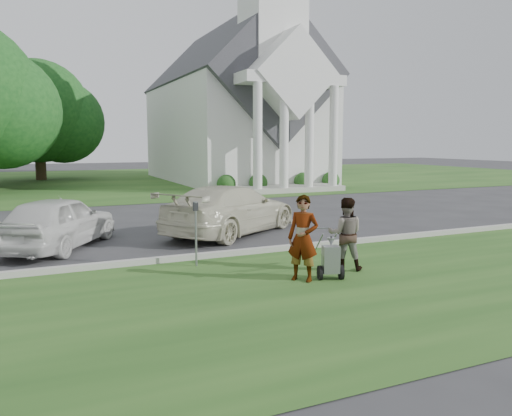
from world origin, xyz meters
TOP-DOWN VIEW (x-y plane):
  - ground at (0.00, 0.00)m, footprint 120.00×120.00m
  - grass_strip at (0.00, -3.00)m, footprint 80.00×7.00m
  - church_lawn at (0.00, 27.00)m, footprint 80.00×30.00m
  - curb at (0.00, 0.55)m, footprint 80.00×0.18m
  - church at (9.00, 23.11)m, footprint 9.19×19.00m
  - tree_back at (-4.01, 29.99)m, footprint 9.61×7.60m
  - striping_cart at (1.03, -2.29)m, footprint 0.73×1.11m
  - person_left at (0.44, -2.15)m, footprint 0.74×0.77m
  - person_right at (1.74, -1.75)m, footprint 0.98×0.92m
  - parking_meter_near at (-1.19, -0.09)m, footprint 0.11×0.10m
  - car_b at (-3.97, 3.33)m, footprint 3.64×4.51m
  - car_c at (1.04, 3.45)m, footprint 5.53×4.71m

SIDE VIEW (x-z plane):
  - ground at x=0.00m, z-range 0.00..0.00m
  - grass_strip at x=0.00m, z-range 0.00..0.01m
  - church_lawn at x=0.00m, z-range 0.00..0.01m
  - curb at x=0.00m, z-range 0.00..0.15m
  - striping_cart at x=1.03m, z-range -0.07..0.89m
  - car_b at x=-3.97m, z-range 0.00..1.44m
  - car_c at x=1.04m, z-range 0.00..1.52m
  - person_right at x=1.74m, z-range 0.00..1.62m
  - person_left at x=0.44m, z-range 0.00..1.77m
  - parking_meter_near at x=-1.19m, z-range 0.20..1.70m
  - tree_back at x=-4.01m, z-range 0.28..9.17m
  - church at x=9.00m, z-range -6.11..17.99m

